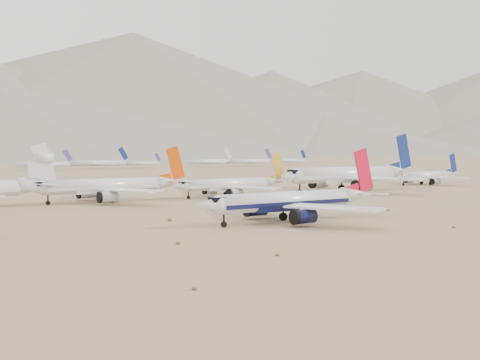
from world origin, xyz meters
The scene contains 9 objects.
ground centered at (0.00, 0.00, 0.00)m, with size 7000.00×7000.00×0.00m, color #80644A.
main_airliner centered at (-8.62, -1.35, 4.38)m, with size 45.14×44.09×15.93m.
row2_navy_widebody centered at (65.92, 57.05, 6.07)m, with size 61.15×59.80×21.75m.
row2_gold_tail centered at (16.39, 61.06, 4.05)m, with size 40.72×39.82×14.50m.
row2_orange_tail centered at (-23.28, 65.89, 4.65)m, with size 46.45×45.44×16.57m.
row2_blue_far centered at (123.94, 69.17, 3.81)m, with size 38.50×37.64×13.68m.
distant_storage_row centered at (9.74, 340.52, 4.40)m, with size 568.82×60.64×14.81m.
foothills centered at (526.68, 1100.00, 67.15)m, with size 4637.50×1395.00×155.00m.
desert_scrub centered at (10.78, -31.78, 0.29)m, with size 269.53×121.67×0.63m.
Camera 1 is at (-90.70, -101.78, 15.72)m, focal length 45.00 mm.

